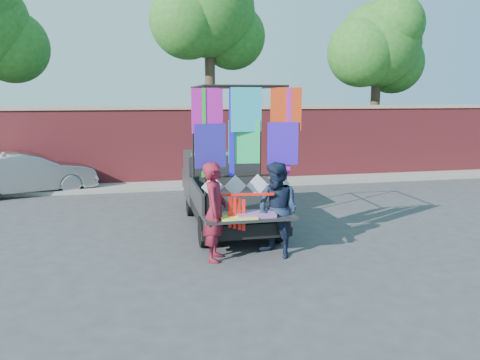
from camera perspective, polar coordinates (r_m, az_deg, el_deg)
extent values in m
plane|color=#38383A|center=(9.39, -2.19, -7.97)|extent=(90.00, 90.00, 0.00)
cube|color=maroon|center=(15.96, -6.51, 4.09)|extent=(30.00, 0.35, 2.50)
cube|color=#A08570|center=(15.88, -6.61, 8.76)|extent=(30.00, 0.45, 0.12)
cube|color=gray|center=(15.44, -6.18, -0.57)|extent=(30.00, 1.20, 0.12)
sphere|color=#245518|center=(17.95, -25.98, 14.38)|extent=(2.40, 2.40, 2.40)
cylinder|color=#38281C|center=(17.18, -3.64, 9.51)|extent=(0.36, 0.36, 5.46)
sphere|color=#245518|center=(17.43, -3.76, 19.82)|extent=(3.20, 3.20, 3.20)
sphere|color=#245518|center=(17.86, -0.94, 17.08)|extent=(2.40, 2.40, 2.40)
sphere|color=#245518|center=(16.98, -6.42, 18.71)|extent=(2.60, 2.60, 2.60)
cylinder|color=#38281C|center=(19.25, 16.08, 7.85)|extent=(0.36, 0.36, 4.55)
sphere|color=#245518|center=(19.33, 16.48, 15.57)|extent=(3.20, 3.20, 3.20)
sphere|color=#245518|center=(20.06, 18.15, 13.41)|extent=(2.40, 2.40, 2.40)
sphere|color=#245518|center=(18.68, 14.64, 14.86)|extent=(2.60, 2.60, 2.60)
sphere|color=#245518|center=(19.03, 18.31, 17.54)|extent=(2.20, 2.20, 2.20)
cylinder|color=black|center=(11.68, -5.99, -2.82)|extent=(0.21, 0.62, 0.62)
cylinder|color=black|center=(9.26, -4.33, -6.27)|extent=(0.21, 0.62, 0.62)
cylinder|color=black|center=(11.91, 1.00, -2.51)|extent=(0.21, 0.62, 0.62)
cylinder|color=black|center=(9.55, 4.41, -5.76)|extent=(0.21, 0.62, 0.62)
cube|color=black|center=(10.48, -1.28, -3.38)|extent=(1.59, 3.92, 0.28)
cube|color=black|center=(9.76, -0.52, -2.83)|extent=(1.68, 2.15, 0.09)
cube|color=black|center=(9.59, -5.34, -1.85)|extent=(0.06, 2.15, 0.42)
cube|color=black|center=(9.90, 4.15, -1.44)|extent=(0.06, 2.15, 0.42)
cube|color=black|center=(10.73, -1.64, -0.52)|extent=(1.68, 0.06, 0.42)
cube|color=black|center=(11.60, -2.44, 0.52)|extent=(1.68, 1.49, 1.17)
cube|color=#8C9EAD|center=(11.13, -2.10, 2.06)|extent=(1.49, 0.06, 0.51)
cube|color=#8C9EAD|center=(12.25, -3.00, 1.92)|extent=(1.49, 0.09, 0.65)
cube|color=black|center=(12.64, -3.21, 0.24)|extent=(1.63, 0.84, 0.51)
cube|color=black|center=(8.51, 1.23, -4.65)|extent=(1.68, 0.51, 0.06)
cube|color=black|center=(8.81, 0.90, -6.53)|extent=(1.73, 0.14, 0.17)
cylinder|color=black|center=(8.47, -4.30, 3.49)|extent=(0.05, 0.05, 2.33)
cylinder|color=black|center=(10.40, -5.76, 4.71)|extent=(0.05, 0.05, 2.33)
cylinder|color=black|center=(8.80, 5.65, 3.72)|extent=(0.05, 0.05, 2.33)
cylinder|color=black|center=(10.68, 2.47, 4.89)|extent=(0.05, 0.05, 2.33)
cylinder|color=black|center=(8.55, 0.79, 11.42)|extent=(1.59, 0.04, 0.04)
cylinder|color=black|center=(10.47, -1.63, 11.19)|extent=(1.59, 0.04, 0.04)
cylinder|color=black|center=(9.39, -5.22, 11.27)|extent=(0.04, 2.01, 0.04)
cylinder|color=black|center=(9.69, 3.99, 11.25)|extent=(0.04, 2.01, 0.04)
cylinder|color=black|center=(8.67, 0.76, 0.56)|extent=(1.59, 0.04, 0.04)
cube|color=#ED1AB9|center=(8.40, -3.91, 8.55)|extent=(0.58, 0.01, 0.79)
cube|color=#2CBBD4|center=(8.49, 0.86, 8.59)|extent=(0.58, 0.01, 0.79)
cube|color=red|center=(8.71, 5.35, 8.59)|extent=(0.58, 0.01, 0.79)
cube|color=#2E23AF|center=(8.41, -3.82, 4.41)|extent=(0.58, 0.01, 0.79)
cube|color=#21BE67|center=(8.57, 0.80, 4.54)|extent=(0.58, 0.01, 0.79)
cube|color=#3A18DA|center=(8.71, 5.36, 4.59)|extent=(0.58, 0.01, 0.79)
cube|color=green|center=(8.40, -4.49, 5.67)|extent=(0.09, 0.01, 1.59)
cube|color=#C320A6|center=(8.74, 5.93, 5.83)|extent=(0.09, 0.01, 1.59)
cube|color=#1E19E9|center=(8.48, -1.03, 5.74)|extent=(0.09, 0.01, 1.59)
cube|color=silver|center=(8.56, -3.35, -0.86)|extent=(0.42, 0.01, 0.42)
cube|color=silver|center=(8.63, -0.57, -0.75)|extent=(0.42, 0.01, 0.42)
cube|color=silver|center=(8.72, 2.15, -0.64)|extent=(0.42, 0.01, 0.42)
cube|color=silver|center=(8.83, 4.82, -0.53)|extent=(0.42, 0.01, 0.42)
cube|color=#F5364A|center=(8.52, 1.85, -4.19)|extent=(0.70, 0.42, 0.07)
cube|color=#EFE74B|center=(8.39, -0.22, -4.54)|extent=(0.65, 0.37, 0.04)
imported|color=#A5A6AB|center=(15.47, -24.39, 0.75)|extent=(4.08, 2.48, 1.27)
imported|color=maroon|center=(8.36, -3.06, -3.89)|extent=(0.59, 0.75, 1.79)
imported|color=#161F37|center=(8.58, 4.60, -3.67)|extent=(1.02, 1.08, 1.75)
cube|color=#FB190D|center=(8.38, 0.83, -1.77)|extent=(0.98, 0.18, 0.04)
cube|color=#FB190D|center=(8.37, -1.24, -3.97)|extent=(0.06, 0.02, 0.57)
cube|color=#FB190D|center=(8.39, -0.68, -4.08)|extent=(0.06, 0.02, 0.57)
cube|color=#FB190D|center=(8.41, -0.12, -4.18)|extent=(0.06, 0.02, 0.57)
cube|color=#FB190D|center=(8.43, 0.44, -4.28)|extent=(0.06, 0.02, 0.57)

